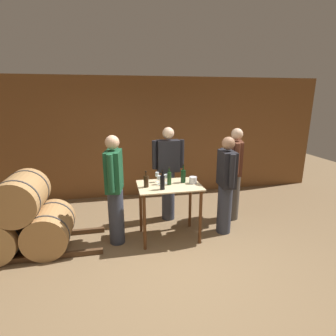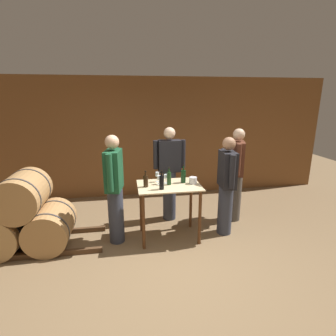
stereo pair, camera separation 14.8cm
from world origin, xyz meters
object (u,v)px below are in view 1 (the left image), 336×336
Objects in this scene: wine_bottle_far_left at (146,181)px; person_visitor_with_scarf at (226,184)px; ice_bucket at (193,180)px; wine_glass_near_left at (157,175)px; wine_glass_near_right at (166,177)px; person_visitor_bearded at (115,188)px; wine_bottle_center at (169,178)px; wine_bottle_left at (162,182)px; wine_bottle_right at (183,176)px; wine_glass_near_center at (159,178)px; person_host at (168,172)px; person_visitor_near_door at (234,172)px.

person_visitor_with_scarf is (1.32, 0.02, -0.14)m from wine_bottle_far_left.
ice_bucket is at bearing 178.80° from person_visitor_with_scarf.
wine_glass_near_left is at bearing 169.86° from person_visitor_with_scarf.
person_visitor_with_scarf reaches higher than wine_glass_near_right.
person_visitor_bearded is at bearing 179.69° from ice_bucket.
wine_bottle_center reaches higher than wine_bottle_far_left.
wine_bottle_center is 0.17× the size of person_visitor_bearded.
person_visitor_with_scarf is (0.56, -0.01, -0.10)m from ice_bucket.
wine_bottle_left is 0.18× the size of person_visitor_bearded.
wine_bottle_center reaches higher than wine_glass_near_right.
wine_bottle_center is 0.25m from wine_bottle_right.
wine_glass_near_center is (0.01, -0.13, -0.01)m from wine_glass_near_left.
wine_bottle_left reaches higher than wine_bottle_far_left.
wine_glass_near_left is (-0.16, 0.17, 0.01)m from wine_bottle_center.
person_host is (-0.27, 0.69, -0.04)m from ice_bucket.
wine_bottle_center is at bearing 6.97° from wine_bottle_far_left.
person_visitor_bearded is (-1.09, -0.07, -0.11)m from wine_bottle_right.
wine_bottle_left is 2.45× the size of ice_bucket.
person_visitor_bearded is (-0.85, -0.01, -0.11)m from wine_bottle_center.
wine_bottle_left is at bearing -14.88° from person_visitor_bearded.
person_host reaches higher than wine_bottle_right.
person_host is 1.19m from person_visitor_bearded.
wine_bottle_left is 0.24m from wine_bottle_center.
person_host reaches higher than wine_bottle_far_left.
person_host is at bearing 74.96° from wine_glass_near_right.
wine_bottle_left is at bearing -111.11° from wine_glass_near_right.
wine_glass_near_right is at bearing 173.82° from person_visitor_with_scarf.
person_host is 1.06× the size of person_visitor_with_scarf.
wine_bottle_left reaches higher than wine_glass_near_right.
person_visitor_with_scarf reaches higher than ice_bucket.
wine_bottle_far_left is at bearing -157.17° from wine_glass_near_center.
person_host is at bearing 168.90° from person_visitor_near_door.
wine_bottle_far_left is 0.16× the size of person_visitor_with_scarf.
person_visitor_with_scarf is at bearing -7.26° from wine_bottle_right.
wine_glass_near_right is 1.19× the size of ice_bucket.
wine_bottle_left and wine_bottle_right have the same top height.
wine_glass_near_center is (-0.15, 0.05, -0.01)m from wine_bottle_center.
person_visitor_with_scarf is at bearing -1.57° from wine_bottle_center.
person_visitor_with_scarf reaches higher than wine_glass_near_center.
wine_bottle_far_left is 0.63m from wine_bottle_right.
wine_bottle_right is 0.40m from wine_glass_near_center.
person_visitor_near_door is at bearing 23.40° from wine_bottle_left.
wine_glass_near_left is 1.15m from person_visitor_with_scarf.
wine_bottle_right is (0.39, 0.26, -0.00)m from wine_bottle_left.
person_visitor_near_door reaches higher than person_visitor_bearded.
wine_bottle_left is 1.05× the size of wine_bottle_center.
wine_bottle_right is 0.17m from ice_bucket.
person_visitor_bearded is (-1.80, 0.02, 0.04)m from person_visitor_with_scarf.
person_host is (-0.12, 0.61, -0.10)m from wine_bottle_right.
wine_glass_near_center is at bearing -165.08° from person_visitor_near_door.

